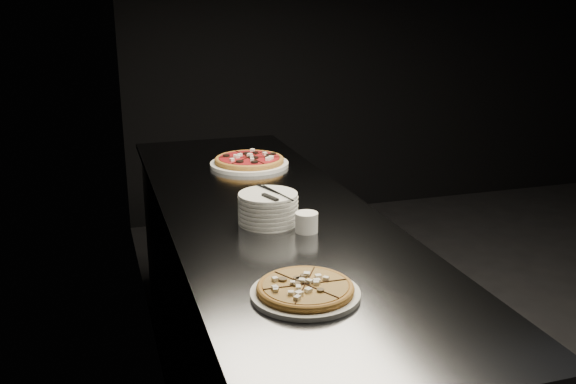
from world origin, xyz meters
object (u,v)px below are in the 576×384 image
object	(u,v)px
counter	(268,322)
cutlery	(271,194)
plate_stack	(268,208)
pizza_mushroom	(305,290)
pizza_tomato	(249,161)
ramekin	(307,222)

from	to	relation	value
counter	cutlery	world-z (taller)	cutlery
counter	plate_stack	xyz separation A→B (m)	(-0.04, -0.15, 0.51)
counter	pizza_mushroom	xyz separation A→B (m)	(-0.10, -0.71, 0.48)
plate_stack	pizza_mushroom	bearing A→B (deg)	-95.93
pizza_tomato	ramekin	xyz separation A→B (m)	(-0.03, -0.88, 0.01)
cutlery	ramekin	xyz separation A→B (m)	(0.09, -0.10, -0.07)
plate_stack	cutlery	bearing A→B (deg)	-62.38
pizza_mushroom	ramekin	xyz separation A→B (m)	(0.15, 0.44, 0.02)
counter	plate_stack	bearing A→B (deg)	-104.32
pizza_tomato	ramekin	world-z (taller)	ramekin
counter	pizza_mushroom	bearing A→B (deg)	-97.72
counter	pizza_tomato	distance (m)	0.78
pizza_tomato	plate_stack	size ratio (longest dim) A/B	1.95
pizza_mushroom	cutlery	xyz separation A→B (m)	(0.07, 0.55, 0.09)
pizza_mushroom	pizza_tomato	size ratio (longest dim) A/B	0.73
counter	ramekin	bearing A→B (deg)	-77.65
cutlery	ramekin	bearing A→B (deg)	-69.36
counter	cutlery	xyz separation A→B (m)	(-0.03, -0.16, 0.57)
counter	pizza_mushroom	size ratio (longest dim) A/B	8.57
pizza_tomato	plate_stack	distance (m)	0.77
pizza_mushroom	pizza_tomato	xyz separation A→B (m)	(0.18, 1.32, 0.00)
counter	plate_stack	distance (m)	0.53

